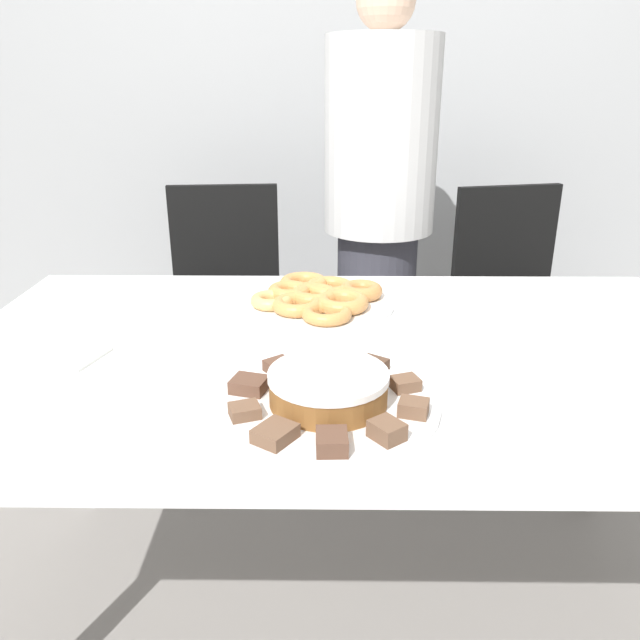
# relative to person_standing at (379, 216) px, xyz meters

# --- Properties ---
(ground_plane) EXTENTS (12.00, 12.00, 0.00)m
(ground_plane) POSITION_rel_person_standing_xyz_m (-0.13, -0.89, -0.81)
(ground_plane) COLOR gray
(wall_back) EXTENTS (8.00, 0.05, 2.60)m
(wall_back) POSITION_rel_person_standing_xyz_m (-0.13, 0.69, 0.49)
(wall_back) COLOR #A8AAAD
(wall_back) RESTS_ON ground_plane
(table) EXTENTS (1.64, 0.97, 0.72)m
(table) POSITION_rel_person_standing_xyz_m (-0.13, -0.89, -0.16)
(table) COLOR white
(table) RESTS_ON ground_plane
(person_standing) EXTENTS (0.36, 0.36, 1.55)m
(person_standing) POSITION_rel_person_standing_xyz_m (0.00, 0.00, 0.00)
(person_standing) COLOR #383842
(person_standing) RESTS_ON ground_plane
(office_chair_left) EXTENTS (0.48, 0.48, 0.88)m
(office_chair_left) POSITION_rel_person_standing_xyz_m (-0.54, 0.04, -0.39)
(office_chair_left) COLOR black
(office_chair_left) RESTS_ON ground_plane
(office_chair_right) EXTENTS (0.53, 0.53, 0.88)m
(office_chair_right) POSITION_rel_person_standing_xyz_m (0.52, 0.04, -0.39)
(office_chair_right) COLOR black
(office_chair_right) RESTS_ON ground_plane
(plate_cake) EXTENTS (0.37, 0.37, 0.01)m
(plate_cake) POSITION_rel_person_standing_xyz_m (-0.17, -1.15, -0.08)
(plate_cake) COLOR white
(plate_cake) RESTS_ON table
(plate_donuts) EXTENTS (0.38, 0.38, 0.01)m
(plate_donuts) POSITION_rel_person_standing_xyz_m (-0.20, -0.65, -0.08)
(plate_donuts) COLOR white
(plate_donuts) RESTS_ON table
(frosted_cake) EXTENTS (0.20, 0.20, 0.06)m
(frosted_cake) POSITION_rel_person_standing_xyz_m (-0.17, -1.15, -0.05)
(frosted_cake) COLOR brown
(frosted_cake) RESTS_ON plate_cake
(lamington_0) EXTENTS (0.07, 0.07, 0.02)m
(lamington_0) POSITION_rel_person_standing_xyz_m (-0.09, -1.03, -0.06)
(lamington_0) COLOR #513828
(lamington_0) RESTS_ON plate_cake
(lamington_1) EXTENTS (0.04, 0.05, 0.02)m
(lamington_1) POSITION_rel_person_standing_xyz_m (-0.18, -1.01, -0.06)
(lamington_1) COLOR #513828
(lamington_1) RESTS_ON plate_cake
(lamington_2) EXTENTS (0.07, 0.07, 0.02)m
(lamington_2) POSITION_rel_person_standing_xyz_m (-0.26, -1.04, -0.06)
(lamington_2) COLOR brown
(lamington_2) RESTS_ON plate_cake
(lamington_3) EXTENTS (0.07, 0.06, 0.02)m
(lamington_3) POSITION_rel_person_standing_xyz_m (-0.31, -1.11, -0.06)
(lamington_3) COLOR brown
(lamington_3) RESTS_ON plate_cake
(lamington_4) EXTENTS (0.06, 0.05, 0.02)m
(lamington_4) POSITION_rel_person_standing_xyz_m (-0.30, -1.20, -0.06)
(lamington_4) COLOR brown
(lamington_4) RESTS_ON plate_cake
(lamington_5) EXTENTS (0.08, 0.08, 0.02)m
(lamington_5) POSITION_rel_person_standing_xyz_m (-0.25, -1.27, -0.06)
(lamington_5) COLOR brown
(lamington_5) RESTS_ON plate_cake
(lamington_6) EXTENTS (0.05, 0.06, 0.03)m
(lamington_6) POSITION_rel_person_standing_xyz_m (-0.17, -1.29, -0.06)
(lamington_6) COLOR brown
(lamington_6) RESTS_ON plate_cake
(lamington_7) EXTENTS (0.06, 0.06, 0.03)m
(lamington_7) POSITION_rel_person_standing_xyz_m (-0.08, -1.26, -0.06)
(lamington_7) COLOR brown
(lamington_7) RESTS_ON plate_cake
(lamington_8) EXTENTS (0.06, 0.05, 0.02)m
(lamington_8) POSITION_rel_person_standing_xyz_m (-0.03, -1.19, -0.06)
(lamington_8) COLOR brown
(lamington_8) RESTS_ON plate_cake
(lamington_9) EXTENTS (0.06, 0.05, 0.02)m
(lamington_9) POSITION_rel_person_standing_xyz_m (-0.04, -1.10, -0.06)
(lamington_9) COLOR brown
(lamington_9) RESTS_ON plate_cake
(donut_0) EXTENTS (0.12, 0.12, 0.03)m
(donut_0) POSITION_rel_person_standing_xyz_m (-0.20, -0.65, -0.06)
(donut_0) COLOR #D18E4C
(donut_0) RESTS_ON plate_donuts
(donut_1) EXTENTS (0.11, 0.11, 0.03)m
(donut_1) POSITION_rel_person_standing_xyz_m (-0.27, -0.62, -0.06)
(donut_1) COLOR #D18E4C
(donut_1) RESTS_ON plate_donuts
(donut_2) EXTENTS (0.10, 0.10, 0.03)m
(donut_2) POSITION_rel_person_standing_xyz_m (-0.30, -0.68, -0.06)
(donut_2) COLOR #E5AD66
(donut_2) RESTS_ON plate_donuts
(donut_3) EXTENTS (0.12, 0.12, 0.03)m
(donut_3) POSITION_rel_person_standing_xyz_m (-0.24, -0.71, -0.06)
(donut_3) COLOR #D18E4C
(donut_3) RESTS_ON plate_donuts
(donut_4) EXTENTS (0.11, 0.11, 0.03)m
(donut_4) POSITION_rel_person_standing_xyz_m (-0.17, -0.77, -0.06)
(donut_4) COLOR #D18E4C
(donut_4) RESTS_ON plate_donuts
(donut_5) EXTENTS (0.12, 0.12, 0.03)m
(donut_5) POSITION_rel_person_standing_xyz_m (-0.14, -0.70, -0.06)
(donut_5) COLOR #D18E4C
(donut_5) RESTS_ON plate_donuts
(donut_6) EXTENTS (0.11, 0.11, 0.03)m
(donut_6) POSITION_rel_person_standing_xyz_m (-0.09, -0.62, -0.06)
(donut_6) COLOR #C68447
(donut_6) RESTS_ON plate_donuts
(donut_7) EXTENTS (0.12, 0.12, 0.03)m
(donut_7) POSITION_rel_person_standing_xyz_m (-0.17, -0.59, -0.06)
(donut_7) COLOR #D18E4C
(donut_7) RESTS_ON plate_donuts
(donut_8) EXTENTS (0.12, 0.12, 0.03)m
(donut_8) POSITION_rel_person_standing_xyz_m (-0.23, -0.55, -0.06)
(donut_8) COLOR #D18E4C
(donut_8) RESTS_ON plate_donuts
(napkin) EXTENTS (0.16, 0.15, 0.01)m
(napkin) POSITION_rel_person_standing_xyz_m (-0.69, -0.95, -0.08)
(napkin) COLOR white
(napkin) RESTS_ON table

